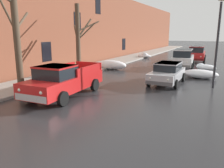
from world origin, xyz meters
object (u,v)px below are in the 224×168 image
object	(u,v)px
suv_white_parked_kerbside_mid	(183,58)
sedan_silver_parked_kerbside_close	(167,73)
suv_red_parked_far_down_block	(197,53)
pickup_truck_red_approaching_near_lane	(64,80)
bare_tree_second_along_sidewalk	(16,29)
street_lamp_post	(218,39)
bare_tree_mid_block	(79,39)

from	to	relation	value
suv_white_parked_kerbside_mid	sedan_silver_parked_kerbside_close	bearing A→B (deg)	-87.74
suv_white_parked_kerbside_mid	suv_red_parked_far_down_block	bearing A→B (deg)	84.81
sedan_silver_parked_kerbside_close	suv_white_parked_kerbside_mid	world-z (taller)	suv_white_parked_kerbside_mid
pickup_truck_red_approaching_near_lane	suv_red_parked_far_down_block	xyz separation A→B (m)	(4.54, 19.53, 0.11)
pickup_truck_red_approaching_near_lane	suv_white_parked_kerbside_mid	world-z (taller)	suv_white_parked_kerbside_mid
sedan_silver_parked_kerbside_close	suv_red_parked_far_down_block	bearing A→B (deg)	88.94
bare_tree_second_along_sidewalk	pickup_truck_red_approaching_near_lane	distance (m)	3.71
suv_white_parked_kerbside_mid	street_lamp_post	size ratio (longest dim) A/B	0.85
bare_tree_mid_block	pickup_truck_red_approaching_near_lane	size ratio (longest dim) A/B	1.01
pickup_truck_red_approaching_near_lane	sedan_silver_parked_kerbside_close	distance (m)	7.12
bare_tree_mid_block	suv_red_parked_far_down_block	world-z (taller)	bare_tree_mid_block
bare_tree_second_along_sidewalk	suv_white_parked_kerbside_mid	bearing A→B (deg)	65.65
bare_tree_second_along_sidewalk	pickup_truck_red_approaching_near_lane	world-z (taller)	bare_tree_second_along_sidewalk
bare_tree_second_along_sidewalk	sedan_silver_parked_kerbside_close	world-z (taller)	bare_tree_second_along_sidewalk
bare_tree_mid_block	sedan_silver_parked_kerbside_close	xyz separation A→B (m)	(6.66, 0.73, -2.17)
pickup_truck_red_approaching_near_lane	suv_red_parked_far_down_block	bearing A→B (deg)	76.91
pickup_truck_red_approaching_near_lane	sedan_silver_parked_kerbside_close	xyz separation A→B (m)	(4.28, 5.69, -0.13)
bare_tree_mid_block	street_lamp_post	world-z (taller)	bare_tree_mid_block
sedan_silver_parked_kerbside_close	street_lamp_post	size ratio (longest dim) A/B	0.78
suv_red_parked_far_down_block	bare_tree_mid_block	bearing A→B (deg)	-115.40
pickup_truck_red_approaching_near_lane	street_lamp_post	world-z (taller)	street_lamp_post
street_lamp_post	bare_tree_mid_block	bearing A→B (deg)	-175.08
bare_tree_second_along_sidewalk	sedan_silver_parked_kerbside_close	bearing A→B (deg)	43.89
bare_tree_mid_block	suv_red_parked_far_down_block	distance (m)	16.25
bare_tree_mid_block	sedan_silver_parked_kerbside_close	bearing A→B (deg)	6.27
bare_tree_second_along_sidewalk	bare_tree_mid_block	bearing A→B (deg)	89.70
bare_tree_second_along_sidewalk	sedan_silver_parked_kerbside_close	xyz separation A→B (m)	(6.69, 6.44, -2.85)
sedan_silver_parked_kerbside_close	suv_red_parked_far_down_block	world-z (taller)	suv_red_parked_far_down_block
sedan_silver_parked_kerbside_close	suv_white_parked_kerbside_mid	xyz separation A→B (m)	(-0.30, 7.68, 0.24)
pickup_truck_red_approaching_near_lane	sedan_silver_parked_kerbside_close	world-z (taller)	pickup_truck_red_approaching_near_lane
suv_red_parked_far_down_block	street_lamp_post	world-z (taller)	street_lamp_post
bare_tree_mid_block	suv_white_parked_kerbside_mid	xyz separation A→B (m)	(6.36, 8.41, -1.93)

